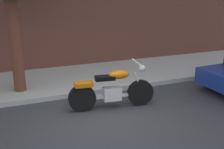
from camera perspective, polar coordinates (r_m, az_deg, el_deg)
The scene contains 3 objects.
ground_plane at distance 6.14m, azimuth -2.11°, elevation -10.08°, with size 60.00×60.00×0.00m, color #38383D.
sidewalk at distance 8.78m, azimuth -8.53°, elevation -0.99°, with size 18.93×2.77×0.14m, color #B1B1B1.
motorcycle at distance 6.61m, azimuth -0.02°, elevation -3.45°, with size 2.18×0.71×1.17m.
Camera 1 is at (-1.74, -5.14, 2.87)m, focal length 42.45 mm.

